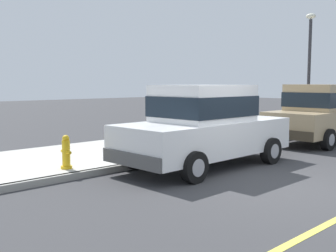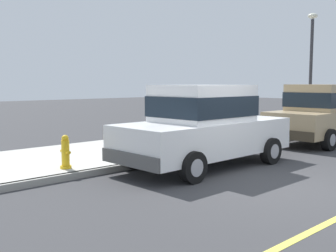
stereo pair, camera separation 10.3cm
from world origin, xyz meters
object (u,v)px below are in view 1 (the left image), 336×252
car_white_sedan (205,125)px  dog_tan (126,135)px  street_lamp (309,58)px  car_tan_sedan (321,113)px  fire_hydrant (66,153)px

car_white_sedan → dog_tan: car_white_sedan is taller
car_white_sedan → street_lamp: street_lamp is taller
street_lamp → car_tan_sedan: bearing=-51.5°
fire_hydrant → car_white_sedan: bearing=62.9°
fire_hydrant → street_lamp: 10.57m
car_tan_sedan → dog_tan: car_tan_sedan is taller
street_lamp → car_white_sedan: bearing=-79.8°
fire_hydrant → dog_tan: bearing=122.0°
dog_tan → fire_hydrant: (1.92, -3.08, 0.05)m
street_lamp → fire_hydrant: bearing=-90.6°
dog_tan → street_lamp: street_lamp is taller
street_lamp → dog_tan: bearing=-105.7°
car_tan_sedan → fire_hydrant: (-1.48, -8.55, -0.51)m
dog_tan → street_lamp: 7.89m
dog_tan → street_lamp: (2.02, 7.21, 2.48)m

